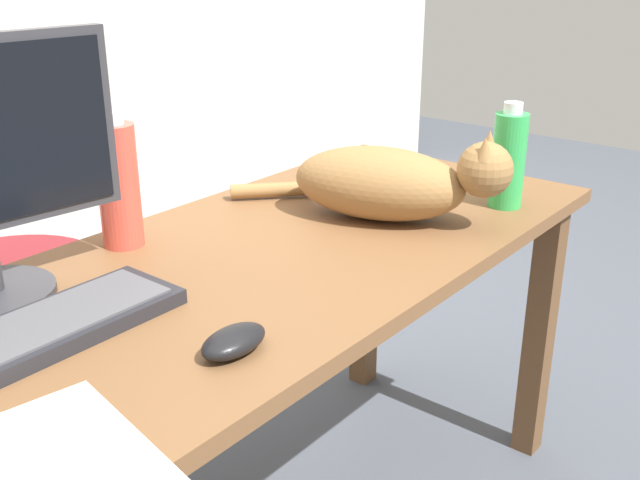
{
  "coord_description": "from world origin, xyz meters",
  "views": [
    {
      "loc": [
        -0.95,
        -0.89,
        1.26
      ],
      "look_at": [
        -0.01,
        -0.13,
        0.78
      ],
      "focal_mm": 42.39,
      "sensor_mm": 36.0,
      "label": 1
    }
  ],
  "objects_px": {
    "cat": "(390,182)",
    "spray_bottle": "(509,159)",
    "water_bottle": "(118,184)",
    "keyboard": "(37,333)",
    "computer_mouse": "(234,341)"
  },
  "relations": [
    {
      "from": "keyboard",
      "to": "spray_bottle",
      "type": "height_order",
      "value": "spray_bottle"
    },
    {
      "from": "water_bottle",
      "to": "keyboard",
      "type": "bearing_deg",
      "value": -146.54
    },
    {
      "from": "cat",
      "to": "computer_mouse",
      "type": "distance_m",
      "value": 0.61
    },
    {
      "from": "keyboard",
      "to": "spray_bottle",
      "type": "distance_m",
      "value": 1.01
    },
    {
      "from": "keyboard",
      "to": "cat",
      "type": "height_order",
      "value": "cat"
    },
    {
      "from": "water_bottle",
      "to": "spray_bottle",
      "type": "bearing_deg",
      "value": -35.0
    },
    {
      "from": "keyboard",
      "to": "computer_mouse",
      "type": "distance_m",
      "value": 0.29
    },
    {
      "from": "keyboard",
      "to": "computer_mouse",
      "type": "relative_size",
      "value": 4.0
    },
    {
      "from": "water_bottle",
      "to": "spray_bottle",
      "type": "height_order",
      "value": "water_bottle"
    },
    {
      "from": "cat",
      "to": "water_bottle",
      "type": "relative_size",
      "value": 2.28
    },
    {
      "from": "keyboard",
      "to": "cat",
      "type": "relative_size",
      "value": 0.75
    },
    {
      "from": "computer_mouse",
      "to": "water_bottle",
      "type": "height_order",
      "value": "water_bottle"
    },
    {
      "from": "cat",
      "to": "spray_bottle",
      "type": "xyz_separation_m",
      "value": [
        0.23,
        -0.15,
        0.02
      ]
    },
    {
      "from": "keyboard",
      "to": "computer_mouse",
      "type": "height_order",
      "value": "computer_mouse"
    },
    {
      "from": "cat",
      "to": "computer_mouse",
      "type": "height_order",
      "value": "cat"
    }
  ]
}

